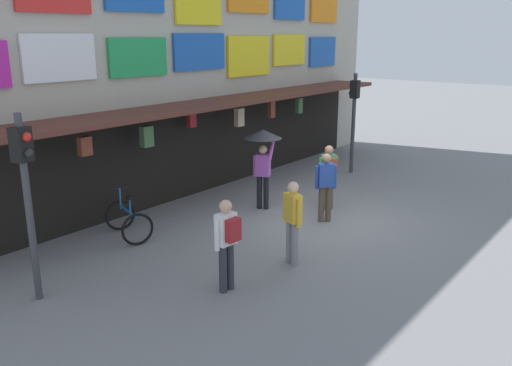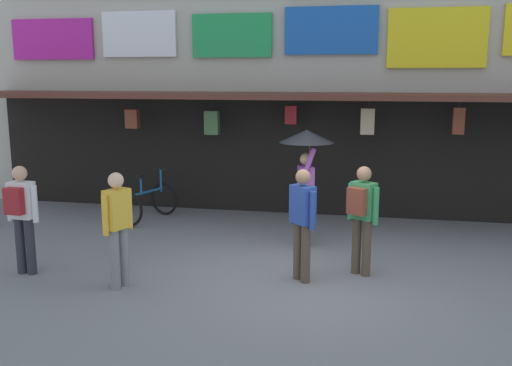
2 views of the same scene
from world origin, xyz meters
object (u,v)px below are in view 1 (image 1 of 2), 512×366
object	(u,v)px
pedestrian_in_purple	(326,184)
pedestrian_with_umbrella	(263,147)
pedestrian_in_red	(227,239)
bicycle_parked	(128,220)
pedestrian_in_yellow	(329,172)
traffic_light_near	(26,179)
traffic_light_far	(354,107)
pedestrian_in_green	(292,218)

from	to	relation	value
pedestrian_in_purple	pedestrian_with_umbrella	bearing A→B (deg)	94.90
pedestrian_in_purple	pedestrian_in_red	bearing A→B (deg)	-172.44
bicycle_parked	pedestrian_in_purple	xyz separation A→B (m)	(3.61, -2.88, 0.55)
pedestrian_in_purple	pedestrian_in_yellow	size ratio (longest dim) A/B	1.00
traffic_light_near	pedestrian_in_red	bearing A→B (deg)	-46.53
traffic_light_near	pedestrian_in_purple	world-z (taller)	traffic_light_near
pedestrian_with_umbrella	traffic_light_far	bearing A→B (deg)	0.46
bicycle_parked	pedestrian_in_green	distance (m)	3.86
bicycle_parked	pedestrian_in_purple	size ratio (longest dim) A/B	0.79
pedestrian_in_green	pedestrian_in_yellow	bearing A→B (deg)	19.63
traffic_light_far	traffic_light_near	bearing A→B (deg)	-179.90
bicycle_parked	traffic_light_far	bearing A→B (deg)	-7.40
pedestrian_in_purple	pedestrian_in_green	bearing A→B (deg)	-162.83
bicycle_parked	pedestrian_with_umbrella	world-z (taller)	pedestrian_with_umbrella
pedestrian_in_yellow	pedestrian_in_red	xyz separation A→B (m)	(-5.04, -0.98, 0.00)
pedestrian_in_green	traffic_light_far	bearing A→B (deg)	19.86
bicycle_parked	pedestrian_with_umbrella	bearing A→B (deg)	-17.83
pedestrian_in_purple	bicycle_parked	bearing A→B (deg)	141.37
traffic_light_far	pedestrian_in_red	size ratio (longest dim) A/B	1.90
traffic_light_near	bicycle_parked	distance (m)	3.48
bicycle_parked	pedestrian_in_green	xyz separation A→B (m)	(1.08, -3.66, 0.55)
pedestrian_with_umbrella	pedestrian_in_yellow	xyz separation A→B (m)	(1.00, -1.35, -0.66)
traffic_light_near	pedestrian_in_yellow	xyz separation A→B (m)	(7.26, -1.37, -1.16)
pedestrian_in_red	pedestrian_in_green	bearing A→B (deg)	-7.72
traffic_light_near	pedestrian_with_umbrella	bearing A→B (deg)	-0.18
bicycle_parked	pedestrian_in_yellow	distance (m)	5.12
pedestrian_in_purple	pedestrian_in_green	world-z (taller)	same
pedestrian_in_green	traffic_light_near	bearing A→B (deg)	146.51
traffic_light_near	pedestrian_in_green	size ratio (longest dim) A/B	1.90
traffic_light_far	pedestrian_with_umbrella	xyz separation A→B (m)	(-4.80, -0.04, -0.50)
pedestrian_with_umbrella	pedestrian_in_purple	distance (m)	1.91
pedestrian_in_purple	pedestrian_in_green	size ratio (longest dim) A/B	1.00
pedestrian_in_purple	pedestrian_in_red	xyz separation A→B (m)	(-4.19, -0.56, 0.04)
pedestrian_in_green	pedestrian_in_red	bearing A→B (deg)	172.28
pedestrian_in_purple	pedestrian_in_red	world-z (taller)	same
pedestrian_in_yellow	pedestrian_in_green	size ratio (longest dim) A/B	1.00
bicycle_parked	pedestrian_in_purple	world-z (taller)	pedestrian_in_purple
traffic_light_near	pedestrian_in_yellow	size ratio (longest dim) A/B	1.90
traffic_light_near	bicycle_parked	size ratio (longest dim) A/B	2.40
pedestrian_in_yellow	traffic_light_near	bearing A→B (deg)	169.33
bicycle_parked	pedestrian_in_yellow	size ratio (longest dim) A/B	0.79
traffic_light_far	pedestrian_in_green	bearing A→B (deg)	-160.14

